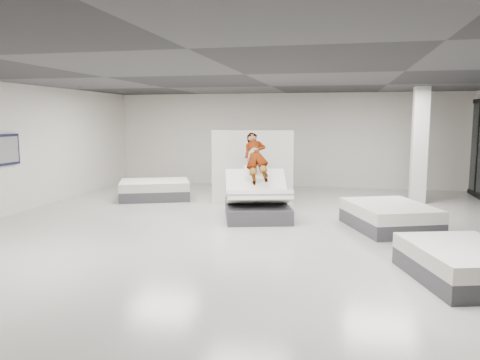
{
  "coord_description": "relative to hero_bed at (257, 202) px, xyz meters",
  "views": [
    {
      "loc": [
        1.91,
        -9.18,
        2.34
      ],
      "look_at": [
        -0.26,
        0.76,
        1.0
      ],
      "focal_mm": 35.0,
      "sensor_mm": 36.0,
      "label": 1
    }
  ],
  "objects": [
    {
      "name": "divider_panel",
      "position": [
        -0.45,
        1.75,
        0.63
      ],
      "size": [
        2.22,
        0.42,
        2.02
      ],
      "primitive_type": "cube",
      "rotation": [
        0.0,
        0.0,
        0.14
      ],
      "color": "silver",
      "rests_on": "floor"
    },
    {
      "name": "wall_poster",
      "position": [
        -5.91,
        -1.04,
        1.22
      ],
      "size": [
        0.06,
        0.95,
        0.75
      ],
      "color": "black",
      "rests_on": "wall_left"
    },
    {
      "name": "flat_bed_left_far",
      "position": [
        -3.4,
        1.97,
        -0.11
      ],
      "size": [
        2.37,
        2.1,
        0.54
      ],
      "color": "#38383D",
      "rests_on": "floor"
    },
    {
      "name": "flat_bed_right_far",
      "position": [
        2.95,
        -0.52,
        -0.11
      ],
      "size": [
        2.09,
        2.37,
        0.54
      ],
      "color": "#38383D",
      "rests_on": "floor"
    },
    {
      "name": "room",
      "position": [
        0.02,
        -1.54,
        1.22
      ],
      "size": [
        14.0,
        14.04,
        3.2
      ],
      "color": "#B4B2AA",
      "rests_on": "ground"
    },
    {
      "name": "person",
      "position": [
        -0.09,
        0.31,
        0.8
      ],
      "size": [
        0.9,
        1.47,
        1.28
      ],
      "primitive_type": "imported",
      "rotation": [
        0.84,
        0.0,
        0.27
      ],
      "color": "slate",
      "rests_on": "hero_bed"
    },
    {
      "name": "flat_bed_right_near",
      "position": [
        3.71,
        -3.63,
        -0.13
      ],
      "size": [
        1.86,
        2.16,
        0.51
      ],
      "color": "#38383D",
      "rests_on": "floor"
    },
    {
      "name": "column",
      "position": [
        4.02,
        2.96,
        1.22
      ],
      "size": [
        0.4,
        0.4,
        3.2
      ],
      "primitive_type": "cube",
      "color": "silver",
      "rests_on": "floor"
    },
    {
      "name": "remote",
      "position": [
        0.22,
        0.03,
        0.64
      ],
      "size": [
        0.09,
        0.15,
        0.08
      ],
      "primitive_type": "cube",
      "rotation": [
        0.35,
        0.0,
        0.27
      ],
      "color": "black",
      "rests_on": "person"
    },
    {
      "name": "hero_bed",
      "position": [
        0.0,
        0.0,
        0.0
      ],
      "size": [
        1.92,
        2.25,
        1.21
      ],
      "color": "#38383D",
      "rests_on": "floor"
    }
  ]
}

